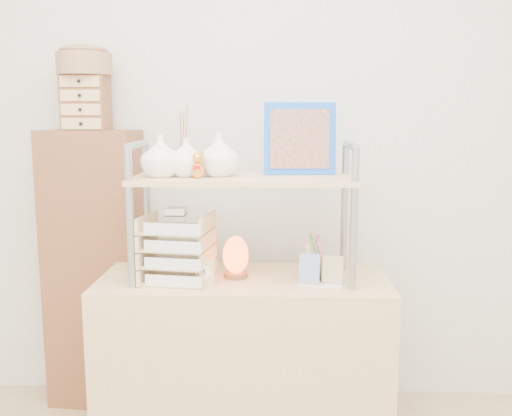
{
  "coord_description": "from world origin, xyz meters",
  "views": [
    {
      "loc": [
        0.13,
        -1.09,
        1.42
      ],
      "look_at": [
        0.05,
        1.2,
        1.04
      ],
      "focal_mm": 40.0,
      "sensor_mm": 36.0,
      "label": 1
    }
  ],
  "objects_px": {
    "cabinet": "(95,270)",
    "salt_lamp": "(236,256)",
    "desk": "(244,362)",
    "letter_tray": "(177,252)"
  },
  "relations": [
    {
      "from": "letter_tray",
      "to": "salt_lamp",
      "type": "bearing_deg",
      "value": 15.43
    },
    {
      "from": "desk",
      "to": "cabinet",
      "type": "bearing_deg",
      "value": 153.61
    },
    {
      "from": "desk",
      "to": "salt_lamp",
      "type": "height_order",
      "value": "salt_lamp"
    },
    {
      "from": "desk",
      "to": "letter_tray",
      "type": "relative_size",
      "value": 3.95
    },
    {
      "from": "cabinet",
      "to": "desk",
      "type": "bearing_deg",
      "value": -21.36
    },
    {
      "from": "desk",
      "to": "letter_tray",
      "type": "distance_m",
      "value": 0.57
    },
    {
      "from": "desk",
      "to": "salt_lamp",
      "type": "distance_m",
      "value": 0.47
    },
    {
      "from": "cabinet",
      "to": "salt_lamp",
      "type": "relative_size",
      "value": 7.62
    },
    {
      "from": "desk",
      "to": "salt_lamp",
      "type": "xyz_separation_m",
      "value": [
        -0.03,
        0.0,
        0.47
      ]
    },
    {
      "from": "desk",
      "to": "cabinet",
      "type": "xyz_separation_m",
      "value": [
        -0.75,
        0.37,
        0.3
      ]
    }
  ]
}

